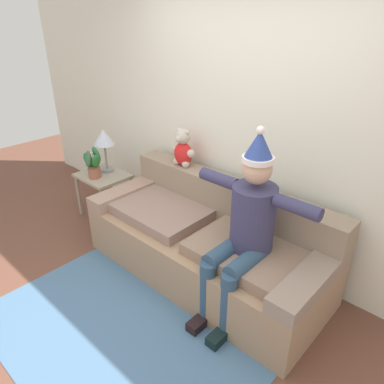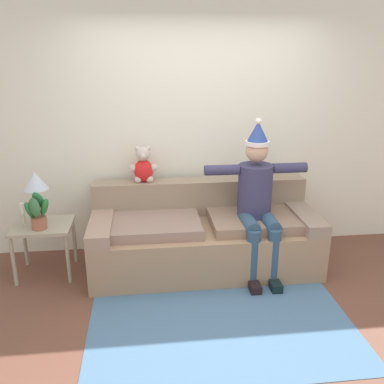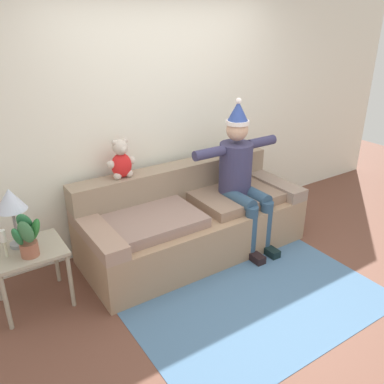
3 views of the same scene
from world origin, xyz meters
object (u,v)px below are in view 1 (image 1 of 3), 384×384
Objects in this scene: teddy_bear at (183,149)px; side_table at (104,181)px; potted_plant at (93,163)px; person_seated at (245,227)px; candle_tall at (92,159)px; couch at (207,242)px; table_lamp at (104,139)px.

side_table is (-1.00, -0.31, -0.56)m from teddy_bear.
person_seated is at bearing -1.32° from potted_plant.
potted_plant reaches higher than candle_tall.
couch is 1.79m from candle_tall.
person_seated is 1.21m from teddy_bear.
table_lamp is at bearing 176.93° from couch.
side_table is 0.49m from table_lamp.
side_table is (-2.10, 0.16, -0.33)m from person_seated.
table_lamp reaches higher than couch.
candle_tall is at bearing 150.73° from potted_plant.
candle_tall is (-2.26, 0.14, -0.10)m from person_seated.
side_table is 1.50× the size of potted_plant.
table_lamp reaches higher than side_table.
teddy_bear is at bearing 15.93° from candle_tall.
side_table is 0.27m from potted_plant.
person_seated reaches higher than side_table.
table_lamp is at bearing 45.23° from candle_tall.
table_lamp reaches higher than potted_plant.
potted_plant is at bearing -157.33° from teddy_bear.
table_lamp is (-1.04, -0.22, -0.08)m from teddy_bear.
couch is 9.63× the size of candle_tall.
potted_plant reaches higher than couch.
table_lamp is at bearing 173.28° from person_seated.
couch is at bearing -3.07° from table_lamp.
couch is at bearing 0.29° from side_table.
candle_tall is at bearing -179.08° from couch.
teddy_bear is 1.62× the size of candle_tall.
potted_plant is 1.59× the size of candle_tall.
teddy_bear is at bearing 156.93° from person_seated.
candle_tall is (-1.16, -0.33, -0.32)m from teddy_bear.
candle_tall is (-0.11, -0.12, -0.24)m from table_lamp.
couch is 1.60m from side_table.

